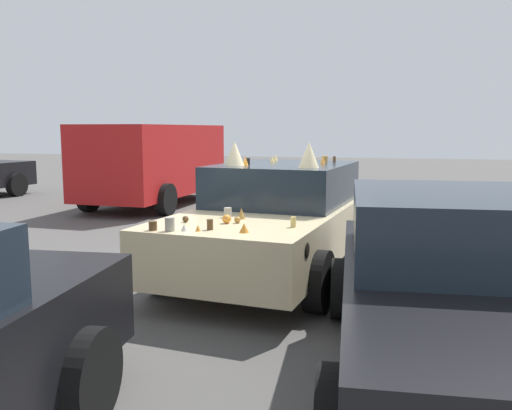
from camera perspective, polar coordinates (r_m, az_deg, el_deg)
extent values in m
plane|color=#514F4C|center=(7.46, 2.25, -6.94)|extent=(60.00, 60.00, 0.00)
cube|color=beige|center=(7.33, 2.28, -2.44)|extent=(4.78, 2.36, 0.62)
cube|color=#1E2833|center=(7.50, 2.97, 2.28)|extent=(2.24, 1.91, 0.54)
cylinder|color=black|center=(5.80, 6.55, -7.95)|extent=(0.69, 0.30, 0.67)
cylinder|color=black|center=(6.50, -9.69, -6.27)|extent=(0.69, 0.30, 0.67)
cylinder|color=black|center=(8.52, 11.31, -2.91)|extent=(0.69, 0.30, 0.67)
cylinder|color=black|center=(9.01, -0.46, -2.17)|extent=(0.69, 0.30, 0.67)
ellipsoid|color=black|center=(8.93, -0.37, 0.56)|extent=(0.15, 0.04, 0.10)
ellipsoid|color=black|center=(8.36, 11.11, -1.23)|extent=(0.16, 0.04, 0.11)
ellipsoid|color=black|center=(7.67, 10.21, -2.04)|extent=(0.14, 0.04, 0.15)
ellipsoid|color=black|center=(6.95, -6.98, -2.07)|extent=(0.19, 0.04, 0.16)
ellipsoid|color=black|center=(8.14, -2.59, -0.74)|extent=(0.19, 0.04, 0.11)
ellipsoid|color=black|center=(5.33, 5.39, -4.75)|extent=(0.15, 0.04, 0.16)
ellipsoid|color=black|center=(6.17, -11.01, -4.02)|extent=(0.18, 0.04, 0.12)
ellipsoid|color=black|center=(6.51, -9.13, -3.39)|extent=(0.15, 0.04, 0.10)
ellipsoid|color=black|center=(7.93, 10.58, -1.38)|extent=(0.13, 0.04, 0.15)
ellipsoid|color=black|center=(6.18, -10.88, -3.60)|extent=(0.15, 0.04, 0.08)
ellipsoid|color=black|center=(9.27, 0.32, -1.37)|extent=(0.19, 0.04, 0.11)
ellipsoid|color=black|center=(7.57, 9.97, -3.58)|extent=(0.13, 0.03, 0.16)
cone|color=silver|center=(5.49, -7.52, -2.35)|extent=(0.10, 0.10, 0.07)
cylinder|color=#51381E|center=(5.52, -4.84, -2.05)|extent=(0.09, 0.09, 0.11)
cylinder|color=gray|center=(5.50, -9.03, -2.00)|extent=(0.14, 0.14, 0.14)
cylinder|color=gray|center=(6.29, -2.98, -0.79)|extent=(0.12, 0.12, 0.11)
cone|color=orange|center=(5.36, -1.25, -2.41)|extent=(0.10, 0.10, 0.09)
sphere|color=#A87A38|center=(5.90, -1.96, -1.56)|extent=(0.07, 0.07, 0.07)
cone|color=orange|center=(5.47, -6.09, -2.41)|extent=(0.08, 0.08, 0.06)
sphere|color=orange|center=(5.88, -3.10, -1.47)|extent=(0.10, 0.10, 0.10)
cone|color=#A87A38|center=(6.17, -1.54, -0.88)|extent=(0.10, 0.10, 0.13)
cylinder|color=#51381E|center=(5.58, -10.76, -2.15)|extent=(0.12, 0.12, 0.09)
sphere|color=#51381E|center=(6.00, -7.40, -1.47)|extent=(0.07, 0.07, 0.07)
cylinder|color=tan|center=(5.66, 3.93, -1.79)|extent=(0.06, 0.06, 0.11)
cone|color=tan|center=(8.26, 2.04, 5.00)|extent=(0.10, 0.10, 0.09)
cylinder|color=black|center=(7.23, -0.88, 4.58)|extent=(0.07, 0.07, 0.09)
cylinder|color=tan|center=(7.45, -1.99, 4.72)|extent=(0.09, 0.09, 0.10)
cylinder|color=#51381E|center=(8.05, 8.21, 4.79)|extent=(0.05, 0.05, 0.08)
cone|color=orange|center=(7.62, 7.01, 4.76)|extent=(0.09, 0.09, 0.11)
cylinder|color=#A87A38|center=(7.96, 7.21, 4.81)|extent=(0.08, 0.08, 0.09)
cone|color=tan|center=(7.90, 1.72, 4.85)|extent=(0.08, 0.08, 0.09)
cone|color=orange|center=(7.17, -1.12, 4.63)|extent=(0.10, 0.10, 0.11)
cone|color=beige|center=(6.79, 5.56, 5.28)|extent=(0.26, 0.26, 0.32)
cone|color=beige|center=(7.12, -2.27, 5.43)|extent=(0.26, 0.26, 0.32)
cube|color=#B21919|center=(13.97, -10.55, 4.73)|extent=(4.94, 2.15, 1.71)
cube|color=#1E2833|center=(12.47, -14.15, 5.83)|extent=(0.20, 1.70, 0.62)
cylinder|color=black|center=(12.31, -9.43, 0.59)|extent=(0.73, 0.27, 0.72)
cylinder|color=black|center=(13.29, -17.13, 0.88)|extent=(0.73, 0.27, 0.72)
cylinder|color=black|center=(14.96, -4.55, 1.97)|extent=(0.73, 0.27, 0.72)
cylinder|color=black|center=(15.78, -11.27, 2.15)|extent=(0.73, 0.27, 0.72)
cylinder|color=black|center=(17.05, -23.77, 1.95)|extent=(0.68, 0.29, 0.66)
cylinder|color=black|center=(3.88, -17.26, -16.74)|extent=(0.66, 0.27, 0.64)
cube|color=black|center=(4.45, 20.56, -10.15)|extent=(4.23, 2.03, 0.62)
cube|color=#1E2833|center=(4.60, 20.25, -2.09)|extent=(2.05, 1.73, 0.55)
cylinder|color=black|center=(5.67, 9.04, -8.64)|extent=(0.63, 0.26, 0.62)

